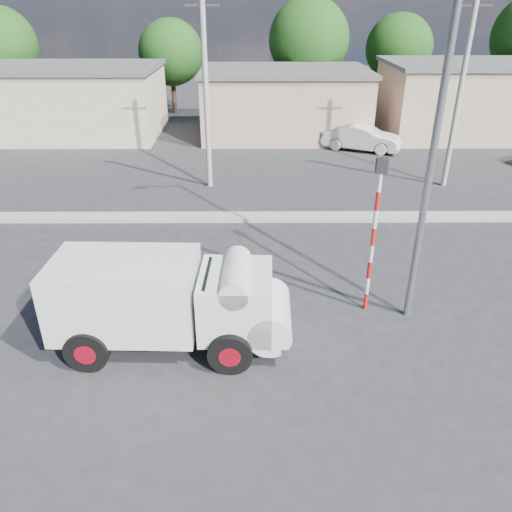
{
  "coord_description": "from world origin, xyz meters",
  "views": [
    {
      "loc": [
        0.05,
        -10.38,
        7.82
      ],
      "look_at": [
        0.11,
        2.24,
        1.3
      ],
      "focal_mm": 35.0,
      "sensor_mm": 36.0,
      "label": 1
    }
  ],
  "objects_px": {
    "truck": "(172,300)",
    "car_cream": "(362,138)",
    "streetlight": "(429,137)",
    "cyclist": "(244,288)",
    "bicycle": "(244,300)",
    "traffic_pole": "(375,225)"
  },
  "relations": [
    {
      "from": "cyclist",
      "to": "traffic_pole",
      "type": "height_order",
      "value": "traffic_pole"
    },
    {
      "from": "truck",
      "to": "bicycle",
      "type": "xyz_separation_m",
      "value": [
        1.73,
        1.34,
        -0.84
      ]
    },
    {
      "from": "car_cream",
      "to": "streetlight",
      "type": "height_order",
      "value": "streetlight"
    },
    {
      "from": "car_cream",
      "to": "truck",
      "type": "bearing_deg",
      "value": 179.25
    },
    {
      "from": "bicycle",
      "to": "car_cream",
      "type": "height_order",
      "value": "car_cream"
    },
    {
      "from": "truck",
      "to": "car_cream",
      "type": "bearing_deg",
      "value": 67.53
    },
    {
      "from": "truck",
      "to": "streetlight",
      "type": "xyz_separation_m",
      "value": [
        6.09,
        1.32,
        3.65
      ]
    },
    {
      "from": "cyclist",
      "to": "traffic_pole",
      "type": "distance_m",
      "value": 3.85
    },
    {
      "from": "truck",
      "to": "streetlight",
      "type": "height_order",
      "value": "streetlight"
    },
    {
      "from": "traffic_pole",
      "to": "cyclist",
      "type": "bearing_deg",
      "value": -175.34
    },
    {
      "from": "car_cream",
      "to": "cyclist",
      "type": "bearing_deg",
      "value": -177.51
    },
    {
      "from": "car_cream",
      "to": "traffic_pole",
      "type": "height_order",
      "value": "traffic_pole"
    },
    {
      "from": "car_cream",
      "to": "streetlight",
      "type": "xyz_separation_m",
      "value": [
        -2.14,
        -16.99,
        4.23
      ]
    },
    {
      "from": "cyclist",
      "to": "streetlight",
      "type": "relative_size",
      "value": 0.19
    },
    {
      "from": "bicycle",
      "to": "cyclist",
      "type": "relative_size",
      "value": 1.05
    },
    {
      "from": "truck",
      "to": "car_cream",
      "type": "xyz_separation_m",
      "value": [
        8.23,
        18.3,
        -0.58
      ]
    },
    {
      "from": "cyclist",
      "to": "car_cream",
      "type": "xyz_separation_m",
      "value": [
        6.5,
        16.96,
        -0.11
      ]
    },
    {
      "from": "streetlight",
      "to": "bicycle",
      "type": "bearing_deg",
      "value": 179.72
    },
    {
      "from": "traffic_pole",
      "to": "streetlight",
      "type": "xyz_separation_m",
      "value": [
        0.94,
        -0.3,
        2.37
      ]
    },
    {
      "from": "truck",
      "to": "cyclist",
      "type": "height_order",
      "value": "truck"
    },
    {
      "from": "cyclist",
      "to": "truck",
      "type": "bearing_deg",
      "value": 105.75
    },
    {
      "from": "truck",
      "to": "cyclist",
      "type": "relative_size",
      "value": 3.43
    }
  ]
}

